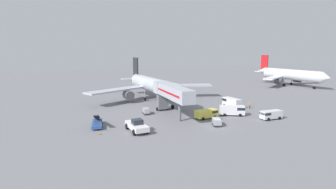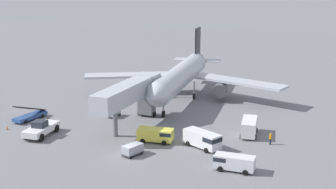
{
  "view_description": "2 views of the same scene",
  "coord_description": "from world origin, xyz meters",
  "px_view_note": "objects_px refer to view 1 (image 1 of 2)",
  "views": [
    {
      "loc": [
        -26.58,
        -45.29,
        15.22
      ],
      "look_at": [
        -2.8,
        19.8,
        3.4
      ],
      "focal_mm": 29.23,
      "sensor_mm": 36.0,
      "label": 1
    },
    {
      "loc": [
        26.13,
        -49.52,
        22.57
      ],
      "look_at": [
        -2.91,
        21.1,
        3.01
      ],
      "focal_mm": 49.18,
      "sensor_mm": 36.0,
      "label": 2
    }
  ],
  "objects_px": {
    "service_van_outer_right": "(231,102)",
    "ground_crew_worker_foreground": "(250,105)",
    "baggage_cart_near_center": "(217,122)",
    "pushback_tug": "(137,126)",
    "service_van_far_left": "(233,110)",
    "baggage_cart_near_left": "(146,111)",
    "safety_cone_alpha": "(261,113)",
    "service_van_outer_left": "(271,114)",
    "belt_loader_truck": "(97,123)",
    "service_van_mid_right": "(207,113)",
    "safety_cone_bravo": "(100,133)",
    "jet_bridge": "(171,93)",
    "airplane_at_gate": "(153,85)",
    "airplane_background": "(289,75)"
  },
  "relations": [
    {
      "from": "service_van_far_left",
      "to": "safety_cone_bravo",
      "type": "bearing_deg",
      "value": -172.62
    },
    {
      "from": "pushback_tug",
      "to": "service_van_outer_left",
      "type": "height_order",
      "value": "pushback_tug"
    },
    {
      "from": "airplane_at_gate",
      "to": "service_van_mid_right",
      "type": "height_order",
      "value": "airplane_at_gate"
    },
    {
      "from": "service_van_outer_left",
      "to": "ground_crew_worker_foreground",
      "type": "xyz_separation_m",
      "value": [
        2.53,
        10.59,
        -0.19
      ]
    },
    {
      "from": "service_van_outer_right",
      "to": "baggage_cart_near_center",
      "type": "xyz_separation_m",
      "value": [
        -12.26,
        -13.67,
        -0.55
      ]
    },
    {
      "from": "service_van_outer_right",
      "to": "ground_crew_worker_foreground",
      "type": "distance_m",
      "value": 4.63
    },
    {
      "from": "jet_bridge",
      "to": "safety_cone_alpha",
      "type": "xyz_separation_m",
      "value": [
        20.14,
        -6.02,
        -5.05
      ]
    },
    {
      "from": "pushback_tug",
      "to": "service_van_far_left",
      "type": "bearing_deg",
      "value": 10.38
    },
    {
      "from": "service_van_far_left",
      "to": "airplane_background",
      "type": "height_order",
      "value": "airplane_background"
    },
    {
      "from": "service_van_far_left",
      "to": "ground_crew_worker_foreground",
      "type": "xyz_separation_m",
      "value": [
        8.24,
        4.81,
        -0.38
      ]
    },
    {
      "from": "baggage_cart_near_left",
      "to": "safety_cone_alpha",
      "type": "bearing_deg",
      "value": -20.08
    },
    {
      "from": "jet_bridge",
      "to": "service_van_outer_left",
      "type": "height_order",
      "value": "jet_bridge"
    },
    {
      "from": "service_van_outer_right",
      "to": "baggage_cart_near_center",
      "type": "bearing_deg",
      "value": -131.89
    },
    {
      "from": "airplane_at_gate",
      "to": "safety_cone_alpha",
      "type": "distance_m",
      "value": 31.1
    },
    {
      "from": "pushback_tug",
      "to": "safety_cone_bravo",
      "type": "distance_m",
      "value": 6.73
    },
    {
      "from": "belt_loader_truck",
      "to": "baggage_cart_near_left",
      "type": "height_order",
      "value": "belt_loader_truck"
    },
    {
      "from": "belt_loader_truck",
      "to": "safety_cone_bravo",
      "type": "xyz_separation_m",
      "value": [
        -0.07,
        -5.34,
        -0.51
      ]
    },
    {
      "from": "service_van_outer_left",
      "to": "safety_cone_alpha",
      "type": "distance_m",
      "value": 4.87
    },
    {
      "from": "service_van_outer_right",
      "to": "service_van_outer_left",
      "type": "relative_size",
      "value": 1.14
    },
    {
      "from": "service_van_outer_left",
      "to": "baggage_cart_near_left",
      "type": "bearing_deg",
      "value": 149.99
    },
    {
      "from": "belt_loader_truck",
      "to": "service_van_mid_right",
      "type": "distance_m",
      "value": 23.27
    },
    {
      "from": "service_van_outer_right",
      "to": "baggage_cart_near_left",
      "type": "distance_m",
      "value": 22.85
    },
    {
      "from": "airplane_at_gate",
      "to": "service_van_far_left",
      "type": "relative_size",
      "value": 6.73
    },
    {
      "from": "belt_loader_truck",
      "to": "airplane_background",
      "type": "xyz_separation_m",
      "value": [
        79.33,
        33.44,
        3.79
      ]
    },
    {
      "from": "service_van_outer_left",
      "to": "baggage_cart_near_left",
      "type": "distance_m",
      "value": 27.64
    },
    {
      "from": "service_van_far_left",
      "to": "service_van_outer_right",
      "type": "bearing_deg",
      "value": 58.92
    },
    {
      "from": "baggage_cart_near_center",
      "to": "safety_cone_bravo",
      "type": "xyz_separation_m",
      "value": [
        -22.44,
        2.12,
        -0.56
      ]
    },
    {
      "from": "belt_loader_truck",
      "to": "pushback_tug",
      "type": "bearing_deg",
      "value": -41.03
    },
    {
      "from": "jet_bridge",
      "to": "service_van_outer_left",
      "type": "xyz_separation_m",
      "value": [
        19.0,
        -10.67,
        -4.19
      ]
    },
    {
      "from": "service_van_outer_right",
      "to": "safety_cone_alpha",
      "type": "xyz_separation_m",
      "value": [
        2.23,
        -8.77,
        -1.11
      ]
    },
    {
      "from": "service_van_outer_left",
      "to": "safety_cone_bravo",
      "type": "xyz_separation_m",
      "value": [
        -35.79,
        1.88,
        -0.85
      ]
    },
    {
      "from": "service_van_outer_right",
      "to": "safety_cone_bravo",
      "type": "height_order",
      "value": "service_van_outer_right"
    },
    {
      "from": "safety_cone_alpha",
      "to": "baggage_cart_near_left",
      "type": "bearing_deg",
      "value": 159.92
    },
    {
      "from": "service_van_outer_right",
      "to": "service_van_mid_right",
      "type": "bearing_deg",
      "value": -145.37
    },
    {
      "from": "service_van_far_left",
      "to": "baggage_cart_near_center",
      "type": "distance_m",
      "value": 9.74
    },
    {
      "from": "pushback_tug",
      "to": "belt_loader_truck",
      "type": "relative_size",
      "value": 1.07
    },
    {
      "from": "jet_bridge",
      "to": "baggage_cart_near_left",
      "type": "bearing_deg",
      "value": 147.44
    },
    {
      "from": "jet_bridge",
      "to": "pushback_tug",
      "type": "relative_size",
      "value": 2.63
    },
    {
      "from": "pushback_tug",
      "to": "service_van_mid_right",
      "type": "bearing_deg",
      "value": 13.7
    },
    {
      "from": "pushback_tug",
      "to": "baggage_cart_near_center",
      "type": "xyz_separation_m",
      "value": [
        15.78,
        -1.73,
        -0.29
      ]
    },
    {
      "from": "pushback_tug",
      "to": "baggage_cart_near_left",
      "type": "xyz_separation_m",
      "value": [
        5.2,
        12.34,
        -0.31
      ]
    },
    {
      "from": "pushback_tug",
      "to": "belt_loader_truck",
      "type": "distance_m",
      "value": 8.75
    },
    {
      "from": "service_van_mid_right",
      "to": "service_van_far_left",
      "type": "distance_m",
      "value": 6.82
    },
    {
      "from": "baggage_cart_near_left",
      "to": "safety_cone_alpha",
      "type": "xyz_separation_m",
      "value": [
        25.07,
        -9.17,
        -0.54
      ]
    },
    {
      "from": "jet_bridge",
      "to": "service_van_far_left",
      "type": "height_order",
      "value": "jet_bridge"
    },
    {
      "from": "service_van_outer_left",
      "to": "service_van_far_left",
      "type": "xyz_separation_m",
      "value": [
        -5.7,
        5.78,
        0.18
      ]
    },
    {
      "from": "jet_bridge",
      "to": "pushback_tug",
      "type": "height_order",
      "value": "jet_bridge"
    },
    {
      "from": "jet_bridge",
      "to": "service_van_outer_right",
      "type": "xyz_separation_m",
      "value": [
        17.91,
        2.75,
        -3.94
      ]
    },
    {
      "from": "service_van_far_left",
      "to": "baggage_cart_near_center",
      "type": "xyz_separation_m",
      "value": [
        -7.64,
        -6.02,
        -0.48
      ]
    },
    {
      "from": "pushback_tug",
      "to": "baggage_cart_near_left",
      "type": "relative_size",
      "value": 2.59
    }
  ]
}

